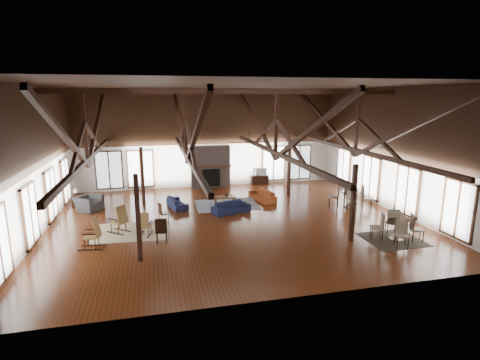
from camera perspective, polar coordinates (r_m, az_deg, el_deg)
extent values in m
plane|color=#582312|center=(17.25, -1.13, -6.14)|extent=(16.00, 16.00, 0.00)
cube|color=black|center=(16.35, -1.22, 14.20)|extent=(16.00, 14.00, 0.02)
cube|color=white|center=(23.37, -4.75, 6.30)|extent=(16.00, 0.02, 6.00)
cube|color=white|center=(9.93, 7.25, -2.30)|extent=(16.00, 0.02, 6.00)
cube|color=white|center=(16.83, -28.90, 2.34)|extent=(0.02, 14.00, 6.00)
cube|color=white|center=(19.78, 22.20, 4.28)|extent=(0.02, 14.00, 6.00)
cube|color=black|center=(16.34, -1.21, 13.33)|extent=(15.60, 0.18, 0.22)
cube|color=black|center=(16.39, -22.19, 2.92)|extent=(0.16, 13.70, 0.18)
cube|color=black|center=(16.24, -22.58, 7.62)|extent=(0.14, 0.14, 2.70)
cube|color=black|center=(19.70, -20.95, 8.09)|extent=(0.15, 7.07, 3.12)
cube|color=black|center=(12.82, -24.98, 5.78)|extent=(0.15, 7.07, 3.12)
cube|color=black|center=(16.23, -8.11, 3.65)|extent=(0.16, 13.70, 0.18)
cube|color=black|center=(16.08, -8.26, 8.40)|extent=(0.14, 0.14, 2.70)
cube|color=black|center=(19.57, -9.16, 8.72)|extent=(0.15, 7.07, 3.12)
cube|color=black|center=(12.62, -6.83, 6.77)|extent=(0.15, 7.07, 3.12)
cube|color=black|center=(17.05, 5.44, 4.14)|extent=(0.16, 13.70, 0.18)
cube|color=black|center=(16.90, 5.53, 8.67)|extent=(0.14, 0.14, 2.70)
cube|color=black|center=(20.25, 2.34, 8.99)|extent=(0.15, 7.07, 3.12)
cube|color=black|center=(13.65, 10.22, 7.09)|extent=(0.15, 7.07, 3.12)
cube|color=black|center=(18.70, 17.18, 4.38)|extent=(0.16, 13.70, 0.18)
cube|color=black|center=(18.57, 17.45, 8.50)|extent=(0.14, 0.14, 2.70)
cube|color=black|center=(21.66, 12.72, 8.93)|extent=(0.15, 7.07, 3.12)
cube|color=black|center=(15.66, 23.90, 6.90)|extent=(0.15, 7.07, 3.12)
cube|color=black|center=(13.13, -15.26, -5.66)|extent=(0.16, 0.16, 3.05)
cube|color=black|center=(15.04, 16.85, -3.43)|extent=(0.16, 0.16, 3.05)
cube|color=black|center=(19.90, -14.63, 0.53)|extent=(0.16, 0.16, 3.05)
cube|color=black|center=(21.22, 7.49, 1.57)|extent=(0.16, 0.16, 3.05)
cube|color=#6A5750|center=(23.30, -4.56, 2.06)|extent=(2.40, 0.62, 2.60)
cube|color=black|center=(23.12, -4.42, 0.33)|extent=(1.10, 0.06, 1.10)
cube|color=#351D0F|center=(23.02, -4.46, 2.06)|extent=(2.50, 0.20, 0.12)
cylinder|color=black|center=(15.55, 1.40, 7.09)|extent=(0.04, 0.04, 0.70)
cylinder|color=black|center=(15.59, 1.39, 5.81)|extent=(0.20, 0.20, 0.10)
cube|color=black|center=(15.70, 2.99, 5.85)|extent=(0.70, 0.12, 0.02)
cube|color=black|center=(16.02, 0.99, 6.00)|extent=(0.12, 0.70, 0.02)
cube|color=black|center=(15.48, -0.23, 5.77)|extent=(0.70, 0.12, 0.02)
cube|color=black|center=(15.15, 1.82, 5.62)|extent=(0.12, 0.70, 0.02)
imported|color=#131835|center=(18.24, -1.37, -4.20)|extent=(1.99, 1.27, 0.54)
imported|color=#151A3B|center=(19.35, -9.54, -3.45)|extent=(1.83, 1.05, 0.50)
imported|color=brown|center=(20.45, 3.42, -2.36)|extent=(2.01, 1.17, 0.55)
cube|color=brown|center=(19.57, -2.34, -2.61)|extent=(1.19, 0.64, 0.06)
cube|color=brown|center=(19.37, -3.65, -3.47)|extent=(0.06, 0.06, 0.38)
cube|color=brown|center=(19.73, -3.83, -3.17)|extent=(0.06, 0.06, 0.38)
cube|color=brown|center=(19.54, -0.83, -3.30)|extent=(0.06, 0.06, 0.38)
cube|color=brown|center=(19.90, -1.06, -3.00)|extent=(0.06, 0.06, 0.38)
imported|color=#B2B2B2|center=(19.54, -2.04, -2.26)|extent=(0.22, 0.22, 0.19)
imported|color=#2D2D2F|center=(20.00, -22.01, -3.33)|extent=(1.45, 1.50, 0.74)
cube|color=black|center=(20.90, -23.60, -3.09)|extent=(0.41, 0.41, 0.54)
cylinder|color=black|center=(20.80, -23.70, -1.94)|extent=(0.08, 0.08, 0.33)
cone|color=beige|center=(20.75, -23.75, -1.36)|extent=(0.29, 0.29, 0.24)
cube|color=olive|center=(16.41, -18.06, -6.12)|extent=(0.71, 0.71, 0.05)
cube|color=olive|center=(16.14, -17.56, -5.08)|extent=(0.48, 0.52, 0.74)
cube|color=black|center=(16.40, -18.50, -7.72)|extent=(0.73, 0.63, 0.05)
cube|color=black|center=(16.68, -17.44, -7.31)|extent=(0.73, 0.63, 0.05)
cube|color=olive|center=(15.84, -14.25, -6.82)|extent=(0.53, 0.52, 0.05)
cube|color=olive|center=(15.56, -14.52, -6.01)|extent=(0.46, 0.28, 0.63)
cube|color=black|center=(16.01, -14.81, -8.00)|extent=(0.25, 0.76, 0.05)
cube|color=black|center=(15.91, -13.55, -8.06)|extent=(0.25, 0.76, 0.05)
cube|color=olive|center=(15.10, -21.73, -8.03)|extent=(0.57, 0.59, 0.05)
cube|color=olive|center=(14.91, -20.97, -6.78)|extent=(0.28, 0.54, 0.74)
cube|color=black|center=(15.05, -21.85, -9.83)|extent=(0.91, 0.20, 0.05)
cube|color=black|center=(15.43, -21.37, -9.24)|extent=(0.91, 0.20, 0.05)
cube|color=black|center=(17.20, -11.52, -5.01)|extent=(0.49, 0.49, 0.05)
cube|color=black|center=(17.07, -12.10, -4.30)|extent=(0.16, 0.38, 0.50)
cylinder|color=black|center=(17.26, -11.49, -5.66)|extent=(0.03, 0.03, 0.41)
cube|color=black|center=(14.86, -11.88, -7.62)|extent=(0.47, 0.47, 0.05)
cube|color=black|center=(14.58, -11.96, -6.85)|extent=(0.44, 0.07, 0.57)
cylinder|color=black|center=(14.95, -11.84, -8.47)|extent=(0.04, 0.04, 0.47)
cylinder|color=black|center=(15.98, 22.84, -5.90)|extent=(0.87, 0.87, 0.04)
cylinder|color=black|center=(16.09, 22.74, -7.12)|extent=(0.10, 0.10, 0.72)
cylinder|color=black|center=(16.21, 22.63, -8.32)|extent=(0.52, 0.52, 0.04)
cylinder|color=black|center=(19.84, 16.49, -1.75)|extent=(0.94, 0.94, 0.04)
cylinder|color=black|center=(19.94, 16.42, -2.84)|extent=(0.10, 0.10, 0.78)
cylinder|color=black|center=(20.04, 16.35, -3.92)|extent=(0.57, 0.57, 0.04)
imported|color=#B2B2B2|center=(15.90, 22.87, -5.75)|extent=(0.13, 0.13, 0.09)
imported|color=#B2B2B2|center=(19.87, 16.47, -1.51)|extent=(0.18, 0.18, 0.11)
cube|color=black|center=(24.25, 2.99, 0.04)|extent=(1.13, 0.42, 0.56)
imported|color=#B2B2B2|center=(24.14, 3.03, 1.27)|extent=(0.88, 0.23, 0.50)
cube|color=#C9B28B|center=(16.46, -16.19, -7.57)|extent=(3.16, 2.56, 0.01)
cube|color=#1A2349|center=(19.66, -2.04, -3.77)|extent=(3.27, 2.50, 0.01)
cube|color=black|center=(16.18, 22.23, -8.38)|extent=(2.19, 1.99, 0.01)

